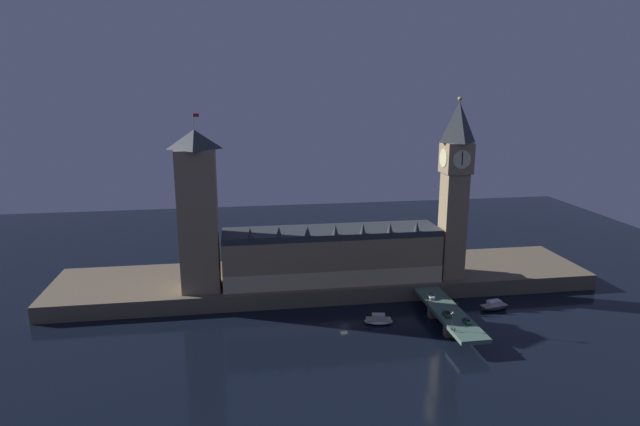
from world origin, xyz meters
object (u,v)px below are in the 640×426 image
(clock_tower, at_px, (455,185))
(pedestrian_far_rail, at_px, (428,300))
(victoria_tower, at_px, (198,211))
(pedestrian_near_rail, at_px, (455,329))
(street_lamp_near, at_px, (452,319))
(boat_upstream, at_px, (379,320))
(pedestrian_mid_walk, at_px, (457,304))
(boat_downstream, at_px, (494,306))
(car_southbound_lead, at_px, (467,321))
(car_northbound_trail, at_px, (447,314))
(car_northbound_lead, at_px, (431,296))

(clock_tower, xyz_separation_m, pedestrian_far_rail, (-17.25, -22.25, -38.18))
(clock_tower, bearing_deg, pedestrian_far_rail, -127.78)
(victoria_tower, bearing_deg, pedestrian_near_rail, -31.09)
(pedestrian_far_rail, xyz_separation_m, street_lamp_near, (-0.40, -23.40, 3.12))
(street_lamp_near, bearing_deg, pedestrian_near_rail, -72.93)
(victoria_tower, xyz_separation_m, boat_upstream, (62.91, -28.30, -35.61))
(pedestrian_mid_walk, xyz_separation_m, pedestrian_far_rail, (-8.88, 5.72, -0.02))
(pedestrian_far_rail, height_order, boat_downstream, pedestrian_far_rail)
(car_southbound_lead, xyz_separation_m, pedestrian_far_rail, (-6.66, 18.99, 0.14))
(car_southbound_lead, relative_size, street_lamp_near, 0.67)
(victoria_tower, relative_size, car_northbound_trail, 14.93)
(victoria_tower, bearing_deg, clock_tower, -1.53)
(car_northbound_trail, relative_size, pedestrian_near_rail, 2.77)
(pedestrian_far_rail, bearing_deg, street_lamp_near, -90.98)
(pedestrian_far_rail, xyz_separation_m, boat_upstream, (-19.37, -3.39, -5.15))
(car_northbound_lead, bearing_deg, car_southbound_lead, -78.62)
(pedestrian_far_rail, xyz_separation_m, boat_downstream, (27.10, 2.01, -5.14))
(car_southbound_lead, bearing_deg, street_lamp_near, -148.00)
(pedestrian_mid_walk, bearing_deg, clock_tower, 73.34)
(victoria_tower, height_order, car_northbound_trail, victoria_tower)
(clock_tower, bearing_deg, pedestrian_near_rail, -110.17)
(pedestrian_near_rail, relative_size, pedestrian_mid_walk, 1.00)
(street_lamp_near, relative_size, boat_upstream, 0.58)
(car_northbound_trail, relative_size, pedestrian_mid_walk, 2.77)
(pedestrian_mid_walk, bearing_deg, pedestrian_near_rail, -115.06)
(victoria_tower, height_order, pedestrian_far_rail, victoria_tower)
(victoria_tower, height_order, pedestrian_mid_walk, victoria_tower)
(car_northbound_lead, distance_m, pedestrian_near_rail, 27.86)
(street_lamp_near, bearing_deg, pedestrian_mid_walk, 62.32)
(car_northbound_lead, bearing_deg, street_lamp_near, -95.65)
(victoria_tower, bearing_deg, car_northbound_trail, -24.08)
(pedestrian_near_rail, distance_m, pedestrian_far_rail, 24.71)
(pedestrian_mid_walk, xyz_separation_m, boat_downstream, (18.22, 7.73, -5.16))
(pedestrian_far_rail, height_order, boat_upstream, pedestrian_far_rail)
(car_southbound_lead, bearing_deg, car_northbound_trail, 125.87)
(pedestrian_near_rail, bearing_deg, car_northbound_trail, 79.39)
(car_southbound_lead, distance_m, boat_downstream, 29.73)
(boat_upstream, bearing_deg, victoria_tower, 155.78)
(boat_upstream, bearing_deg, car_northbound_lead, 16.65)
(clock_tower, distance_m, pedestrian_near_rail, 62.92)
(car_northbound_trail, xyz_separation_m, boat_upstream, (-21.59, 9.46, -5.03))
(car_northbound_trail, bearing_deg, boat_downstream, 30.85)
(car_northbound_lead, xyz_separation_m, car_northbound_trail, (0.00, -15.92, -0.03))
(boat_upstream, bearing_deg, clock_tower, 35.00)
(pedestrian_mid_walk, distance_m, pedestrian_far_rail, 10.56)
(car_northbound_lead, xyz_separation_m, boat_upstream, (-21.59, -6.46, -5.06))
(car_northbound_lead, height_order, pedestrian_mid_walk, pedestrian_mid_walk)
(clock_tower, distance_m, street_lamp_near, 60.21)
(pedestrian_mid_walk, relative_size, boat_downstream, 0.14)
(victoria_tower, height_order, car_northbound_lead, victoria_tower)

